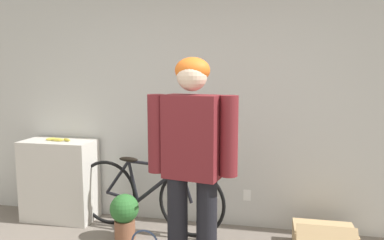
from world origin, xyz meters
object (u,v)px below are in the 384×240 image
Objects in this scene: banana at (58,139)px; cardboard_box at (324,238)px; bicycle at (147,195)px; person at (192,154)px; potted_plant at (124,214)px.

banana reaches higher than cardboard_box.
bicycle is 3.01× the size of cardboard_box.
cardboard_box is (2.82, -0.14, -0.82)m from banana.
person reaches higher than bicycle.
potted_plant is (-0.83, 0.62, -0.78)m from person.
person is at bearing -44.82° from bicycle.
banana is at bearing 177.23° from cardboard_box.
banana is 0.56× the size of cardboard_box.
person is 5.74× the size of banana.
banana is at bearing 161.08° from potted_plant.
bicycle is at bearing 56.92° from potted_plant.
bicycle reaches higher than potted_plant.
banana is 1.15m from potted_plant.
cardboard_box is 1.95m from potted_plant.
banana is (-1.71, 0.92, -0.12)m from person.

